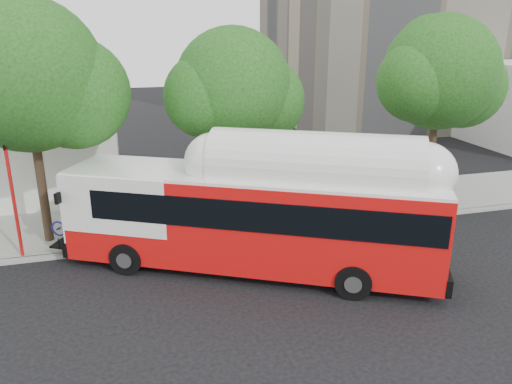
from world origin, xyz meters
TOP-DOWN VIEW (x-y plane):
  - ground at (0.00, 0.00)m, footprint 120.00×120.00m
  - sidewalk at (0.00, 6.50)m, footprint 60.00×5.00m
  - curb_strip at (0.00, 3.90)m, footprint 60.00×0.30m
  - red_curb_segment at (-3.00, 3.90)m, footprint 10.00×0.32m
  - street_tree_left at (-8.53, 5.56)m, footprint 6.67×5.80m
  - street_tree_mid at (-0.59, 6.06)m, footprint 5.75×5.00m
  - street_tree_right at (9.44, 5.86)m, footprint 6.21×5.40m
  - transit_bus at (-1.45, 0.97)m, footprint 13.78×8.83m
  - signal_pole at (-9.84, 4.17)m, footprint 0.13×0.44m

SIDE VIEW (x-z plane):
  - ground at x=0.00m, z-range 0.00..0.00m
  - sidewalk at x=0.00m, z-range 0.00..0.15m
  - curb_strip at x=0.00m, z-range 0.00..0.15m
  - red_curb_segment at x=-3.00m, z-range 0.00..0.16m
  - transit_bus at x=-1.45m, z-range -0.14..4.09m
  - signal_pole at x=-9.84m, z-range 0.06..4.69m
  - street_tree_mid at x=-0.59m, z-range 1.60..10.22m
  - street_tree_right at x=9.44m, z-range 1.67..10.85m
  - street_tree_left at x=-8.53m, z-range 1.73..11.47m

